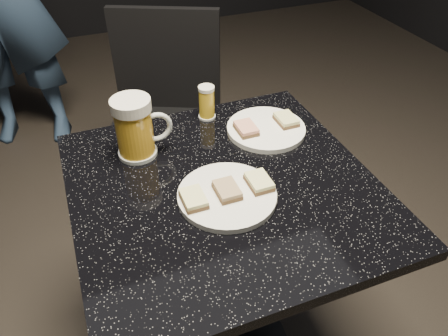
{
  "coord_description": "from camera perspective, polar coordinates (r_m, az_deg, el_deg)",
  "views": [
    {
      "loc": [
        -0.28,
        -0.72,
        1.42
      ],
      "look_at": [
        0.0,
        0.0,
        0.8
      ],
      "focal_mm": 35.0,
      "sensor_mm": 36.0,
      "label": 1
    }
  ],
  "objects": [
    {
      "name": "plate_large",
      "position": [
        0.99,
        0.4,
        -3.61
      ],
      "size": [
        0.23,
        0.23,
        0.01
      ],
      "primitive_type": "cylinder",
      "color": "white",
      "rests_on": "table"
    },
    {
      "name": "beer_mug",
      "position": [
        1.1,
        -11.49,
        5.19
      ],
      "size": [
        0.14,
        0.1,
        0.16
      ],
      "color": "silver",
      "rests_on": "table"
    },
    {
      "name": "canapes_on_plate_large",
      "position": [
        0.98,
        0.4,
        -2.9
      ],
      "size": [
        0.21,
        0.07,
        0.02
      ],
      "color": "#4C3521",
      "rests_on": "plate_large"
    },
    {
      "name": "table",
      "position": [
        1.2,
        0.0,
        -10.95
      ],
      "size": [
        0.7,
        0.7,
        0.75
      ],
      "color": "black",
      "rests_on": "floor"
    },
    {
      "name": "plate_small",
      "position": [
        1.21,
        5.51,
        5.1
      ],
      "size": [
        0.21,
        0.21,
        0.01
      ],
      "primitive_type": "cylinder",
      "color": "white",
      "rests_on": "table"
    },
    {
      "name": "chair",
      "position": [
        1.76,
        -7.72,
        6.96
      ],
      "size": [
        0.56,
        0.56,
        0.88
      ],
      "color": "black",
      "rests_on": "floor"
    },
    {
      "name": "canapes_on_plate_small",
      "position": [
        1.2,
        5.56,
        5.75
      ],
      "size": [
        0.17,
        0.07,
        0.02
      ],
      "color": "#4C3521",
      "rests_on": "plate_small"
    },
    {
      "name": "beer_tumbler",
      "position": [
        1.24,
        -2.28,
        8.55
      ],
      "size": [
        0.05,
        0.05,
        0.1
      ],
      "color": "silver",
      "rests_on": "table"
    }
  ]
}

